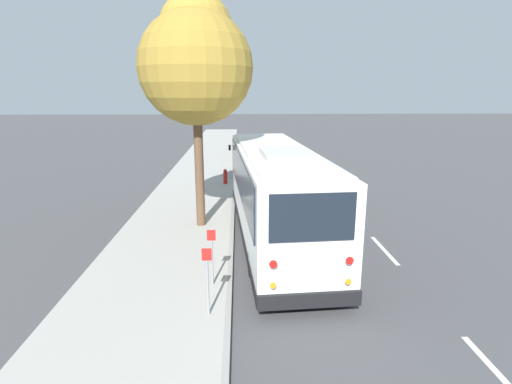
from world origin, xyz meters
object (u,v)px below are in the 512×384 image
(parked_sedan_tan, at_px, (248,152))
(parked_sedan_maroon, at_px, (251,143))
(sign_post_near, at_px, (208,281))
(fire_hydrant, at_px, (225,176))
(sign_post_far, at_px, (212,257))
(parked_sedan_navy, at_px, (252,165))
(street_tree, at_px, (196,60))
(shuttle_bus, at_px, (275,189))

(parked_sedan_tan, bearing_deg, parked_sedan_maroon, -4.45)
(parked_sedan_tan, distance_m, sign_post_near, 22.13)
(parked_sedan_tan, distance_m, fire_hydrant, 8.88)
(parked_sedan_tan, height_order, sign_post_near, sign_post_near)
(parked_sedan_maroon, xyz_separation_m, sign_post_far, (-26.16, 1.78, 0.32))
(parked_sedan_navy, height_order, sign_post_far, sign_post_far)
(street_tree, xyz_separation_m, sign_post_near, (-6.46, -0.74, -5.15))
(parked_sedan_maroon, relative_size, fire_hydrant, 5.63)
(parked_sedan_navy, bearing_deg, parked_sedan_tan, 6.16)
(shuttle_bus, height_order, parked_sedan_tan, shuttle_bus)
(sign_post_near, bearing_deg, parked_sedan_maroon, -3.68)
(parked_sedan_navy, distance_m, sign_post_far, 15.04)
(parked_sedan_tan, height_order, street_tree, street_tree)
(shuttle_bus, height_order, sign_post_far, shuttle_bus)
(parked_sedan_maroon, relative_size, street_tree, 0.55)
(shuttle_bus, relative_size, sign_post_near, 6.64)
(shuttle_bus, bearing_deg, parked_sedan_navy, -1.48)
(sign_post_far, distance_m, fire_hydrant, 11.86)
(street_tree, bearing_deg, sign_post_near, -173.48)
(street_tree, bearing_deg, fire_hydrant, -5.82)
(parked_sedan_navy, height_order, parked_sedan_tan, parked_sedan_navy)
(parked_sedan_maroon, xyz_separation_m, fire_hydrant, (-14.31, 1.82, -0.05))
(sign_post_near, relative_size, fire_hydrant, 1.99)
(parked_sedan_maroon, height_order, sign_post_near, sign_post_near)
(street_tree, bearing_deg, sign_post_far, -171.59)
(sign_post_near, bearing_deg, sign_post_far, 0.00)
(sign_post_near, xyz_separation_m, fire_hydrant, (13.32, 0.04, -0.43))
(shuttle_bus, distance_m, parked_sedan_tan, 16.93)
(sign_post_near, bearing_deg, parked_sedan_tan, -3.64)
(fire_hydrant, bearing_deg, shuttle_bus, -166.11)
(street_tree, xyz_separation_m, fire_hydrant, (6.86, -0.70, -5.58))
(sign_post_far, bearing_deg, parked_sedan_maroon, -3.88)
(parked_sedan_tan, xyz_separation_m, street_tree, (-15.63, 2.14, 5.53))
(parked_sedan_tan, xyz_separation_m, sign_post_far, (-20.62, 1.40, 0.33))
(shuttle_bus, height_order, sign_post_near, shuttle_bus)
(shuttle_bus, height_order, street_tree, street_tree)
(parked_sedan_maroon, distance_m, sign_post_near, 27.69)
(parked_sedan_navy, height_order, street_tree, street_tree)
(parked_sedan_navy, relative_size, sign_post_far, 3.02)
(parked_sedan_navy, bearing_deg, fire_hydrant, 158.18)
(street_tree, relative_size, sign_post_near, 5.16)
(fire_hydrant, bearing_deg, parked_sedan_maroon, -7.23)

